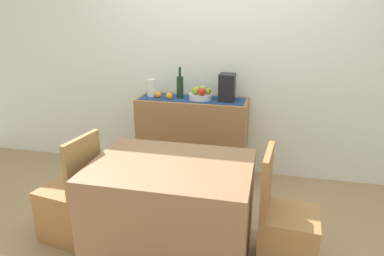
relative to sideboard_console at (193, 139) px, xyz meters
name	(u,v)px	position (x,y,z in m)	size (l,w,h in m)	color
ground_plane	(194,224)	(0.23, -0.92, -0.45)	(6.40, 6.40, 0.02)	#A07F5C
room_wall_rear	(219,52)	(0.23, 0.26, 0.91)	(6.40, 0.06, 2.70)	silver
sideboard_console	(193,139)	(0.00, 0.00, 0.00)	(1.16, 0.42, 0.89)	#97673F
table_runner	(193,99)	(0.00, 0.00, 0.45)	(1.09, 0.32, 0.01)	navy
fruit_bowl	(201,96)	(0.09, 0.00, 0.48)	(0.25, 0.25, 0.06)	silver
apple_front	(208,91)	(0.17, 0.00, 0.54)	(0.06, 0.06, 0.06)	#86A32D
apple_upper	(203,89)	(0.10, 0.03, 0.55)	(0.08, 0.08, 0.08)	#97A832
apple_rear	(195,90)	(0.04, -0.03, 0.55)	(0.08, 0.08, 0.08)	#91AE31
apple_left	(202,92)	(0.11, -0.07, 0.54)	(0.08, 0.08, 0.08)	red
apple_center	(197,89)	(0.03, 0.05, 0.54)	(0.07, 0.07, 0.07)	#8BAD42
wine_bottle	(180,87)	(-0.13, 0.00, 0.57)	(0.07, 0.07, 0.33)	#18301B
coffee_maker	(227,88)	(0.36, 0.00, 0.59)	(0.16, 0.18, 0.28)	black
ceramic_vase	(152,88)	(-0.45, 0.00, 0.54)	(0.10, 0.10, 0.19)	silver
orange_loose_mid	(169,96)	(-0.24, -0.07, 0.48)	(0.07, 0.07, 0.07)	orange
orange_loose_end	(158,95)	(-0.37, -0.04, 0.48)	(0.07, 0.07, 0.07)	orange
dining_table	(172,208)	(0.14, -1.31, -0.07)	(1.17, 0.85, 0.74)	#906646
chair_near_window	(72,207)	(-0.72, -1.31, -0.18)	(0.46, 0.46, 0.90)	#9D6939
chair_by_corner	(286,235)	(0.99, -1.30, -0.18)	(0.43, 0.43, 0.90)	#A47442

